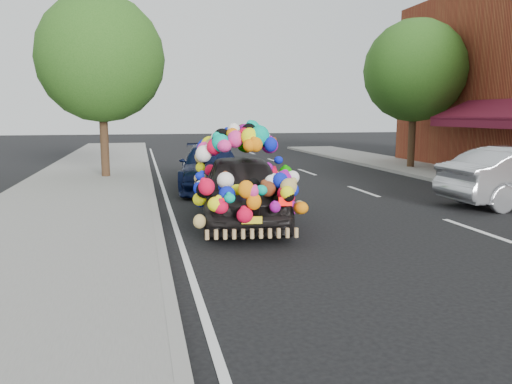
{
  "coord_description": "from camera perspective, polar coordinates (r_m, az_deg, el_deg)",
  "views": [
    {
      "loc": [
        -2.62,
        -8.15,
        2.2
      ],
      "look_at": [
        -0.61,
        0.52,
        0.81
      ],
      "focal_mm": 35.0,
      "sensor_mm": 36.0,
      "label": 1
    }
  ],
  "objects": [
    {
      "name": "ground",
      "position": [
        8.83,
        4.65,
        -5.58
      ],
      "size": [
        100.0,
        100.0,
        0.0
      ],
      "primitive_type": "plane",
      "color": "black",
      "rests_on": "ground"
    },
    {
      "name": "sidewalk",
      "position": [
        8.59,
        -24.04,
        -6.35
      ],
      "size": [
        4.0,
        60.0,
        0.12
      ],
      "primitive_type": "cube",
      "color": "gray",
      "rests_on": "ground"
    },
    {
      "name": "kerb",
      "position": [
        8.43,
        -10.85,
        -5.97
      ],
      "size": [
        0.15,
        60.0,
        0.13
      ],
      "primitive_type": "cube",
      "color": "gray",
      "rests_on": "ground"
    },
    {
      "name": "lane_markings",
      "position": [
        10.48,
        23.8,
        -3.99
      ],
      "size": [
        6.0,
        50.0,
        0.01
      ],
      "primitive_type": null,
      "color": "silver",
      "rests_on": "ground"
    },
    {
      "name": "tree_near_sidewalk",
      "position": [
        17.78,
        -17.34,
        14.35
      ],
      "size": [
        4.2,
        4.2,
        6.13
      ],
      "color": "#332114",
      "rests_on": "ground"
    },
    {
      "name": "tree_far_b",
      "position": [
        21.09,
        17.7,
        13.05
      ],
      "size": [
        4.0,
        4.0,
        5.9
      ],
      "color": "#332114",
      "rests_on": "ground"
    },
    {
      "name": "plush_art_car",
      "position": [
        10.15,
        -1.56,
        2.29
      ],
      "size": [
        2.52,
        4.49,
        2.04
      ],
      "rotation": [
        0.0,
        0.0,
        -0.13
      ],
      "color": "black",
      "rests_on": "ground"
    },
    {
      "name": "navy_sedan",
      "position": [
        14.86,
        -5.15,
        2.84
      ],
      "size": [
        2.37,
        4.68,
        1.3
      ],
      "primitive_type": "imported",
      "rotation": [
        0.0,
        0.0,
        -0.12
      ],
      "color": "black",
      "rests_on": "ground"
    }
  ]
}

